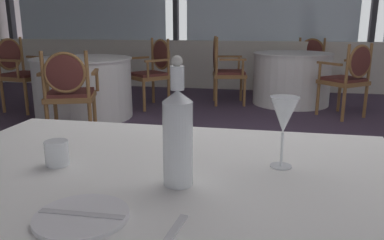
{
  "coord_description": "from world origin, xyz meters",
  "views": [
    {
      "loc": [
        0.0,
        -2.49,
        1.16
      ],
      "look_at": [
        -0.24,
        -1.26,
        0.84
      ],
      "focal_mm": 35.8,
      "sensor_mm": 36.0,
      "label": 1
    }
  ],
  "objects_px": {
    "dining_chair_0_1": "(349,75)",
    "dining_chair_0_2": "(309,61)",
    "water_bottle": "(178,135)",
    "dining_chair_0_0": "(223,66)",
    "dining_chair_2_1": "(69,88)",
    "dining_chair_2_2": "(154,67)",
    "water_tumbler": "(57,153)",
    "side_plate": "(82,216)",
    "wine_glass": "(284,116)",
    "dining_chair_2_0": "(18,68)"
  },
  "relations": [
    {
      "from": "dining_chair_0_1",
      "to": "dining_chair_0_2",
      "type": "distance_m",
      "value": 1.7
    },
    {
      "from": "water_bottle",
      "to": "dining_chair_0_0",
      "type": "height_order",
      "value": "water_bottle"
    },
    {
      "from": "water_bottle",
      "to": "dining_chair_2_1",
      "type": "height_order",
      "value": "water_bottle"
    },
    {
      "from": "dining_chair_0_2",
      "to": "dining_chair_2_2",
      "type": "distance_m",
      "value": 2.68
    },
    {
      "from": "water_tumbler",
      "to": "dining_chair_2_1",
      "type": "bearing_deg",
      "value": 118.2
    },
    {
      "from": "side_plate",
      "to": "dining_chair_0_1",
      "type": "relative_size",
      "value": 0.23
    },
    {
      "from": "wine_glass",
      "to": "dining_chair_0_2",
      "type": "bearing_deg",
      "value": 83.62
    },
    {
      "from": "side_plate",
      "to": "dining_chair_0_2",
      "type": "distance_m",
      "value": 6.03
    },
    {
      "from": "wine_glass",
      "to": "dining_chair_0_0",
      "type": "bearing_deg",
      "value": 98.79
    },
    {
      "from": "water_tumbler",
      "to": "dining_chair_2_2",
      "type": "height_order",
      "value": "dining_chair_2_2"
    },
    {
      "from": "water_bottle",
      "to": "dining_chair_2_0",
      "type": "height_order",
      "value": "water_bottle"
    },
    {
      "from": "dining_chair_0_2",
      "to": "dining_chair_2_1",
      "type": "relative_size",
      "value": 1.01
    },
    {
      "from": "dining_chair_0_1",
      "to": "side_plate",
      "type": "bearing_deg",
      "value": 121.35
    },
    {
      "from": "dining_chair_2_2",
      "to": "wine_glass",
      "type": "bearing_deg",
      "value": 62.42
    },
    {
      "from": "dining_chair_2_2",
      "to": "dining_chair_2_0",
      "type": "bearing_deg",
      "value": -29.98
    },
    {
      "from": "water_bottle",
      "to": "dining_chair_0_1",
      "type": "xyz_separation_m",
      "value": [
        1.21,
        4.03,
        -0.34
      ]
    },
    {
      "from": "dining_chair_0_2",
      "to": "dining_chair_2_0",
      "type": "distance_m",
      "value": 4.44
    },
    {
      "from": "dining_chair_0_0",
      "to": "dining_chair_0_1",
      "type": "bearing_deg",
      "value": -29.84
    },
    {
      "from": "dining_chair_2_1",
      "to": "water_tumbler",
      "type": "bearing_deg",
      "value": -171.16
    },
    {
      "from": "water_bottle",
      "to": "dining_chair_2_0",
      "type": "bearing_deg",
      "value": 129.94
    },
    {
      "from": "dining_chair_0_1",
      "to": "dining_chair_0_2",
      "type": "height_order",
      "value": "dining_chair_0_1"
    },
    {
      "from": "dining_chair_0_1",
      "to": "dining_chair_2_2",
      "type": "xyz_separation_m",
      "value": [
        -2.55,
        0.19,
        0.01
      ]
    },
    {
      "from": "dining_chair_0_0",
      "to": "dining_chair_0_1",
      "type": "height_order",
      "value": "dining_chair_0_0"
    },
    {
      "from": "water_bottle",
      "to": "dining_chair_0_0",
      "type": "distance_m",
      "value": 4.62
    },
    {
      "from": "dining_chair_0_1",
      "to": "dining_chair_2_2",
      "type": "height_order",
      "value": "dining_chair_2_2"
    },
    {
      "from": "dining_chair_2_0",
      "to": "dining_chair_2_1",
      "type": "xyz_separation_m",
      "value": [
        1.36,
        -1.16,
        -0.03
      ]
    },
    {
      "from": "side_plate",
      "to": "dining_chair_0_2",
      "type": "height_order",
      "value": "dining_chair_0_2"
    },
    {
      "from": "side_plate",
      "to": "dining_chair_2_0",
      "type": "xyz_separation_m",
      "value": [
        -2.87,
        3.85,
        -0.17
      ]
    },
    {
      "from": "dining_chair_2_0",
      "to": "dining_chair_2_1",
      "type": "distance_m",
      "value": 1.79
    },
    {
      "from": "side_plate",
      "to": "dining_chair_0_1",
      "type": "xyz_separation_m",
      "value": [
        1.38,
        4.26,
        -0.2
      ]
    },
    {
      "from": "dining_chair_2_0",
      "to": "dining_chair_2_1",
      "type": "relative_size",
      "value": 1.07
    },
    {
      "from": "water_tumbler",
      "to": "dining_chair_0_0",
      "type": "bearing_deg",
      "value": 90.22
    },
    {
      "from": "side_plate",
      "to": "dining_chair_2_0",
      "type": "distance_m",
      "value": 4.8
    },
    {
      "from": "side_plate",
      "to": "water_bottle",
      "type": "relative_size",
      "value": 0.61
    },
    {
      "from": "water_bottle",
      "to": "wine_glass",
      "type": "height_order",
      "value": "water_bottle"
    },
    {
      "from": "water_bottle",
      "to": "dining_chair_2_0",
      "type": "xyz_separation_m",
      "value": [
        -3.04,
        3.63,
        -0.31
      ]
    },
    {
      "from": "dining_chair_0_0",
      "to": "dining_chair_0_1",
      "type": "relative_size",
      "value": 1.05
    },
    {
      "from": "wine_glass",
      "to": "dining_chair_2_0",
      "type": "relative_size",
      "value": 0.22
    },
    {
      "from": "water_tumbler",
      "to": "dining_chair_2_1",
      "type": "distance_m",
      "value": 2.73
    },
    {
      "from": "side_plate",
      "to": "dining_chair_0_0",
      "type": "height_order",
      "value": "dining_chair_0_0"
    },
    {
      "from": "water_bottle",
      "to": "dining_chair_0_2",
      "type": "bearing_deg",
      "value": 81.13
    },
    {
      "from": "dining_chair_0_2",
      "to": "dining_chair_2_1",
      "type": "distance_m",
      "value": 4.14
    },
    {
      "from": "water_tumbler",
      "to": "dining_chair_0_1",
      "type": "relative_size",
      "value": 0.08
    },
    {
      "from": "dining_chair_2_1",
      "to": "water_bottle",
      "type": "bearing_deg",
      "value": -165.14
    },
    {
      "from": "dining_chair_0_1",
      "to": "dining_chair_0_2",
      "type": "bearing_deg",
      "value": -30.0
    },
    {
      "from": "side_plate",
      "to": "water_bottle",
      "type": "bearing_deg",
      "value": 53.13
    },
    {
      "from": "dining_chair_0_0",
      "to": "dining_chair_2_0",
      "type": "xyz_separation_m",
      "value": [
        -2.63,
        -0.97,
        0.02
      ]
    },
    {
      "from": "wine_glass",
      "to": "dining_chair_2_2",
      "type": "distance_m",
      "value": 4.36
    },
    {
      "from": "dining_chair_0_2",
      "to": "dining_chair_2_0",
      "type": "xyz_separation_m",
      "value": [
        -3.93,
        -2.08,
        0.04
      ]
    },
    {
      "from": "wine_glass",
      "to": "dining_chair_2_2",
      "type": "relative_size",
      "value": 0.23
    }
  ]
}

